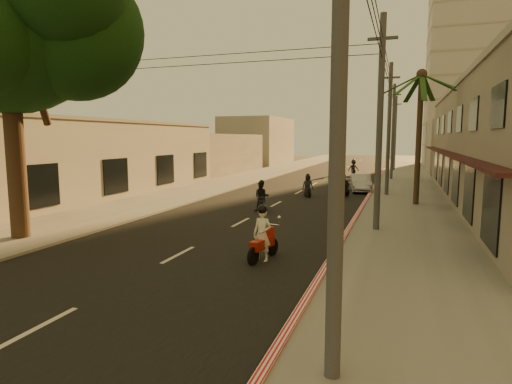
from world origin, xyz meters
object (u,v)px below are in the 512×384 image
Objects in this scene: broadleaf_tree at (17,16)px; scooter_red at (263,236)px; scooter_far_a at (308,186)px; scooter_mid_b at (344,186)px; scooter_far_b at (353,168)px; palm_tree at (421,82)px; parked_car at (361,183)px; scooter_far_c at (334,169)px; scooter_mid_a at (262,197)px.

broadleaf_tree reaches higher than scooter_red.
broadleaf_tree is 7.57× the size of scooter_far_a.
scooter_mid_b is 0.91× the size of scooter_far_b.
scooter_red is 16.00m from scooter_mid_b.
scooter_mid_b is at bearing 152.92° from palm_tree.
scooter_red reaches higher than parked_car.
scooter_far_c is (-7.52, 18.14, -6.35)m from palm_tree.
palm_tree is (14.61, 13.86, -1.33)m from broadleaf_tree.
scooter_mid_b is at bearing 99.43° from scooter_red.
scooter_mid_a is 23.82m from scooter_far_b.
broadleaf_tree is 20.18m from palm_tree.
palm_tree is 1.99× the size of parked_car.
scooter_far_a is (-1.82, 15.54, -0.10)m from scooter_red.
broadleaf_tree is at bearing -128.10° from parked_car.
scooter_mid_b is at bearing -94.25° from scooter_far_c.
scooter_far_c is (-3.00, 15.82, 0.05)m from scooter_mid_b.
scooter_red is (9.55, 0.17, -7.65)m from broadleaf_tree.
scooter_mid_a is 22.88m from scooter_far_c.
scooter_far_b is (1.22, 17.10, 0.10)m from scooter_far_a.
parked_car is (-3.72, 5.93, -6.50)m from palm_tree.
palm_tree reaches higher than scooter_mid_a.
scooter_far_c is (7.09, 31.99, -7.68)m from broadleaf_tree.
scooter_far_b is 0.44× the size of parked_car.
scooter_far_b reaches higher than parked_car.
palm_tree reaches higher than scooter_mid_b.
parked_car is (1.95, -13.03, -0.18)m from scooter_far_b.
scooter_far_a is (-6.88, 1.86, -6.42)m from palm_tree.
parked_car is 12.79m from scooter_far_c.
scooter_far_b is at bearing 74.75° from broadleaf_tree.
broadleaf_tree is 20.56m from scooter_mid_b.
palm_tree is at bearing -36.50° from scooter_far_a.
scooter_red is at bearing 1.05° from broadleaf_tree.
scooter_mid_b is 0.40× the size of parked_car.
scooter_far_c is (-0.64, 16.28, 0.07)m from scooter_far_a.
scooter_mid_b is at bearing 51.90° from scooter_mid_a.
scooter_red is at bearing -104.70° from scooter_far_a.
broadleaf_tree is at bearing -167.62° from scooter_red.
scooter_far_a is at bearing 164.89° from palm_tree.
scooter_mid_b is 16.10m from scooter_far_c.
scooter_red is 31.91m from scooter_far_c.
palm_tree is 8.18m from scooter_mid_b.
broadleaf_tree is 6.42× the size of scooter_red.
broadleaf_tree is 6.90× the size of scooter_far_c.
scooter_far_b is (-1.13, 16.64, 0.08)m from scooter_mid_b.
scooter_red is (-5.06, -13.68, -6.32)m from palm_tree.
scooter_mid_a is at bearing 54.13° from broadleaf_tree.
scooter_mid_a reaches higher than scooter_far_a.
scooter_mid_a is 1.01× the size of scooter_far_c.
scooter_far_a is at bearing -102.70° from scooter_far_c.
scooter_far_a is (7.73, 15.71, -7.75)m from broadleaf_tree.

